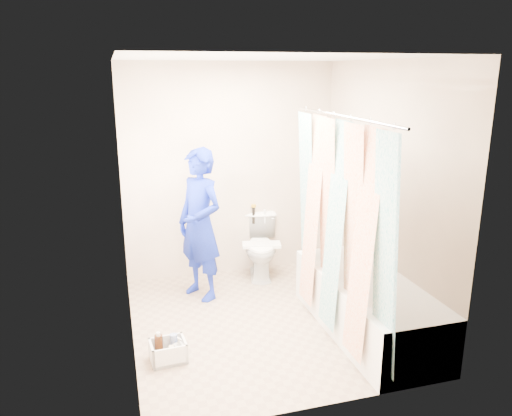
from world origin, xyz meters
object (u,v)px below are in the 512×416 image
object	(u,v)px
plumber	(200,225)
cleaning_caddy	(169,351)
toilet	(261,246)
bathtub	(367,304)

from	to	relation	value
plumber	cleaning_caddy	distance (m)	1.42
toilet	cleaning_caddy	world-z (taller)	toilet
plumber	cleaning_caddy	xyz separation A→B (m)	(-0.47, -1.14, -0.70)
cleaning_caddy	toilet	bearing A→B (deg)	46.47
plumber	cleaning_caddy	bearing A→B (deg)	-53.54
toilet	plumber	world-z (taller)	plumber
cleaning_caddy	plumber	bearing A→B (deg)	63.28
toilet	plumber	distance (m)	0.94
cleaning_caddy	bathtub	bearing A→B (deg)	-4.43
bathtub	toilet	size ratio (longest dim) A/B	2.50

